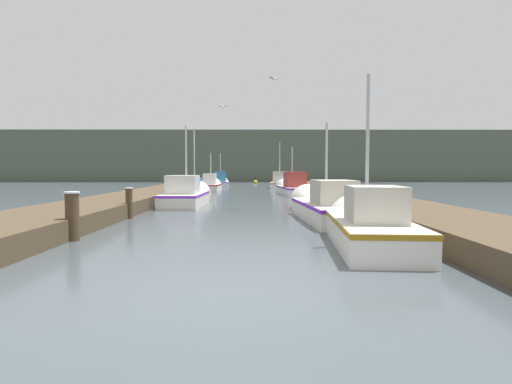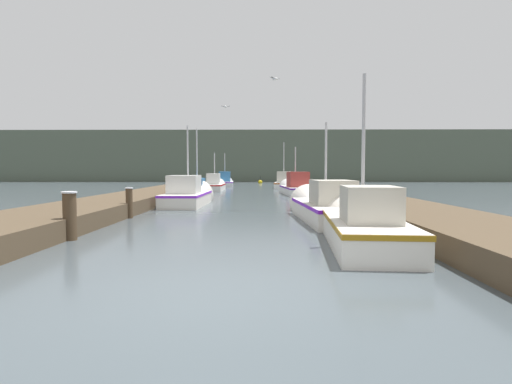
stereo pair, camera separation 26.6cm
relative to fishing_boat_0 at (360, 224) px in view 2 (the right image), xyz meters
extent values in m
plane|color=#424C51|center=(-3.02, -4.02, -0.44)|extent=(200.00, 200.00, 0.00)
cube|color=#4C3D2B|center=(-8.55, 11.98, -0.17)|extent=(2.97, 40.00, 0.53)
cube|color=#4C3D2B|center=(2.52, 11.98, -0.17)|extent=(2.97, 40.00, 0.53)
cube|color=#4C5647|center=(-3.02, 53.61, 3.16)|extent=(120.00, 16.00, 7.20)
cube|color=silver|center=(-0.05, -0.61, -0.12)|extent=(1.87, 4.46, 0.63)
cube|color=#9A6D15|center=(-0.05, -0.61, 0.13)|extent=(1.90, 4.50, 0.10)
cone|color=silver|center=(0.16, 2.05, -0.12)|extent=(1.53, 1.09, 1.46)
cube|color=#B2AD9E|center=(-0.09, -1.15, 0.57)|extent=(1.20, 1.44, 0.76)
cylinder|color=#B2B2B7|center=(-0.02, -0.28, 1.83)|extent=(0.08, 0.08, 3.28)
cube|color=silver|center=(-0.12, 3.85, -0.13)|extent=(2.01, 5.01, 0.62)
cube|color=#6D18C1|center=(-0.12, 3.85, 0.12)|extent=(2.04, 5.04, 0.10)
cone|color=silver|center=(-0.32, 6.85, -0.13)|extent=(1.67, 1.21, 1.60)
cube|color=#B2AD9E|center=(-0.08, 3.24, 0.57)|extent=(1.33, 1.63, 0.77)
cylinder|color=#B2B2B7|center=(-0.15, 4.21, 1.54)|extent=(0.08, 0.08, 2.72)
cube|color=silver|center=(-5.92, 9.47, -0.13)|extent=(1.82, 4.43, 0.62)
cube|color=purple|center=(-5.92, 9.47, 0.12)|extent=(1.85, 4.46, 0.10)
cone|color=silver|center=(-5.87, 12.21, -0.13)|extent=(1.66, 1.12, 1.64)
cube|color=silver|center=(-5.93, 8.92, 0.60)|extent=(1.39, 1.53, 0.84)
cylinder|color=#B2B2B7|center=(-5.92, 9.80, 1.79)|extent=(0.08, 0.08, 3.22)
cube|color=silver|center=(-6.15, 13.75, -0.19)|extent=(1.47, 4.35, 0.50)
cube|color=gold|center=(-6.15, 13.75, 0.00)|extent=(1.50, 4.38, 0.10)
cone|color=silver|center=(-6.23, 16.40, -0.19)|extent=(1.30, 1.04, 1.27)
cube|color=#2D6699|center=(-6.13, 13.21, 0.43)|extent=(1.05, 1.60, 0.73)
cylinder|color=#B2B2B7|center=(-6.16, 14.07, 1.88)|extent=(0.08, 0.08, 3.63)
cube|color=silver|center=(0.06, 17.96, -0.16)|extent=(2.02, 5.23, 0.56)
cube|color=#561894|center=(0.06, 17.96, 0.06)|extent=(2.05, 5.26, 0.10)
cone|color=silver|center=(-0.19, 20.98, -0.16)|extent=(1.60, 1.06, 1.53)
cube|color=#99332D|center=(0.11, 17.32, 0.63)|extent=(1.42, 1.95, 1.02)
cylinder|color=#B2B2B7|center=(0.03, 18.34, 1.49)|extent=(0.08, 0.08, 2.74)
cube|color=silver|center=(-6.18, 22.89, -0.16)|extent=(1.49, 3.93, 0.55)
cube|color=#A40E0E|center=(-6.18, 22.89, 0.05)|extent=(1.52, 3.96, 0.10)
cone|color=silver|center=(-6.16, 25.21, -0.16)|extent=(1.39, 0.74, 1.39)
cube|color=silver|center=(-6.19, 22.40, 0.55)|extent=(1.00, 1.12, 0.87)
cylinder|color=#B2B2B7|center=(-6.18, 23.19, 1.39)|extent=(0.08, 0.08, 2.55)
cube|color=silver|center=(-0.27, 27.21, -0.17)|extent=(1.95, 3.78, 0.54)
cube|color=#A24814|center=(-0.27, 27.21, 0.04)|extent=(1.98, 3.82, 0.10)
cone|color=silver|center=(-0.11, 29.52, -0.17)|extent=(1.67, 1.05, 1.61)
cube|color=#B2AD9E|center=(-0.30, 26.76, 0.60)|extent=(1.31, 1.39, 1.00)
cylinder|color=#B2B2B7|center=(-0.25, 27.49, 1.95)|extent=(0.08, 0.08, 3.70)
cube|color=silver|center=(-6.10, 31.54, -0.19)|extent=(1.92, 3.84, 0.50)
cube|color=purple|center=(-6.10, 31.54, 0.00)|extent=(1.95, 3.87, 0.10)
cone|color=silver|center=(-6.24, 33.81, -0.19)|extent=(1.66, 0.91, 1.61)
cube|color=#2D6699|center=(-6.07, 31.07, 0.57)|extent=(1.22, 1.21, 1.02)
cylinder|color=#B2B2B7|center=(-6.12, 31.82, 1.51)|extent=(0.08, 0.08, 2.90)
cylinder|color=#473523|center=(-7.05, 4.54, 0.09)|extent=(0.24, 0.24, 1.06)
cylinder|color=silver|center=(-7.05, 4.54, 0.64)|extent=(0.27, 0.27, 0.04)
cylinder|color=#473523|center=(-7.30, 12.31, 0.05)|extent=(0.26, 0.26, 0.97)
cylinder|color=silver|center=(-7.30, 12.31, 0.55)|extent=(0.30, 0.30, 0.04)
cylinder|color=#473523|center=(-7.05, 0.14, 0.14)|extent=(0.32, 0.32, 1.16)
cylinder|color=silver|center=(-7.05, 0.14, 0.74)|extent=(0.37, 0.37, 0.04)
sphere|color=gold|center=(-2.46, 40.35, -0.29)|extent=(0.53, 0.53, 0.53)
cylinder|color=black|center=(-2.46, 40.35, 0.23)|extent=(0.06, 0.06, 0.50)
ellipsoid|color=white|center=(-1.76, 8.06, 5.22)|extent=(0.30, 0.29, 0.12)
cube|color=gray|center=(-1.85, 7.95, 5.24)|extent=(0.27, 0.28, 0.07)
cube|color=gray|center=(-1.67, 8.16, 5.24)|extent=(0.27, 0.28, 0.07)
ellipsoid|color=white|center=(-4.56, 15.25, 5.15)|extent=(0.18, 0.30, 0.12)
cube|color=gray|center=(-4.69, 15.23, 5.17)|extent=(0.29, 0.16, 0.07)
cube|color=gray|center=(-4.42, 15.27, 5.17)|extent=(0.29, 0.16, 0.07)
camera|label=1|loc=(-2.64, -9.50, 1.30)|focal=28.00mm
camera|label=2|loc=(-2.37, -9.50, 1.30)|focal=28.00mm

